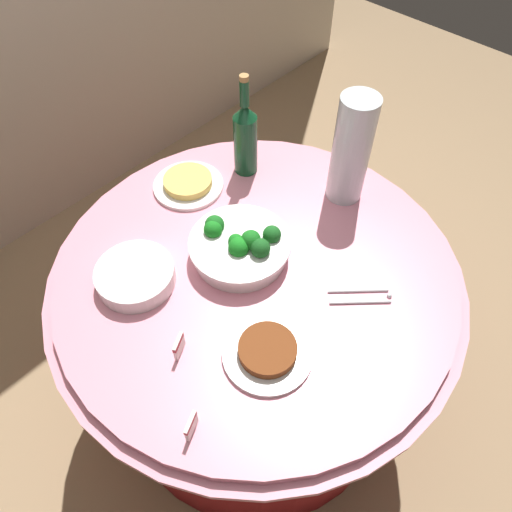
{
  "coord_description": "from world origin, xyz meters",
  "views": [
    {
      "loc": [
        -0.58,
        -0.55,
        1.8
      ],
      "look_at": [
        0.0,
        0.0,
        0.79
      ],
      "focal_mm": 33.99,
      "sensor_mm": 36.0,
      "label": 1
    }
  ],
  "objects_px": {
    "decorative_fruit_vase": "(352,156)",
    "label_placard_mid": "(191,425)",
    "food_plate_noodles": "(188,183)",
    "wine_bottle": "(245,137)",
    "broccoli_bowl": "(239,247)",
    "plate_stack": "(135,276)",
    "food_plate_stir_fry": "(268,351)",
    "serving_tongs": "(362,296)",
    "label_placard_front": "(179,345)"
  },
  "relations": [
    {
      "from": "decorative_fruit_vase",
      "to": "label_placard_front",
      "type": "height_order",
      "value": "decorative_fruit_vase"
    },
    {
      "from": "label_placard_front",
      "to": "decorative_fruit_vase",
      "type": "bearing_deg",
      "value": 3.01
    },
    {
      "from": "broccoli_bowl",
      "to": "label_placard_front",
      "type": "height_order",
      "value": "broccoli_bowl"
    },
    {
      "from": "decorative_fruit_vase",
      "to": "food_plate_noodles",
      "type": "relative_size",
      "value": 1.55
    },
    {
      "from": "broccoli_bowl",
      "to": "food_plate_noodles",
      "type": "xyz_separation_m",
      "value": [
        0.09,
        0.31,
        -0.03
      ]
    },
    {
      "from": "food_plate_stir_fry",
      "to": "label_placard_front",
      "type": "height_order",
      "value": "label_placard_front"
    },
    {
      "from": "serving_tongs",
      "to": "food_plate_stir_fry",
      "type": "bearing_deg",
      "value": 166.52
    },
    {
      "from": "plate_stack",
      "to": "food_plate_noodles",
      "type": "xyz_separation_m",
      "value": [
        0.34,
        0.17,
        -0.01
      ]
    },
    {
      "from": "decorative_fruit_vase",
      "to": "label_placard_mid",
      "type": "bearing_deg",
      "value": -166.25
    },
    {
      "from": "serving_tongs",
      "to": "food_plate_stir_fry",
      "type": "distance_m",
      "value": 0.3
    },
    {
      "from": "plate_stack",
      "to": "label_placard_mid",
      "type": "relative_size",
      "value": 3.82
    },
    {
      "from": "broccoli_bowl",
      "to": "serving_tongs",
      "type": "distance_m",
      "value": 0.35
    },
    {
      "from": "serving_tongs",
      "to": "label_placard_front",
      "type": "xyz_separation_m",
      "value": [
        -0.43,
        0.23,
        0.03
      ]
    },
    {
      "from": "label_placard_mid",
      "to": "label_placard_front",
      "type": "bearing_deg",
      "value": 56.48
    },
    {
      "from": "wine_bottle",
      "to": "label_placard_front",
      "type": "relative_size",
      "value": 6.11
    },
    {
      "from": "wine_bottle",
      "to": "food_plate_noodles",
      "type": "height_order",
      "value": "wine_bottle"
    },
    {
      "from": "label_placard_front",
      "to": "label_placard_mid",
      "type": "xyz_separation_m",
      "value": [
        -0.11,
        -0.16,
        0.0
      ]
    },
    {
      "from": "broccoli_bowl",
      "to": "serving_tongs",
      "type": "xyz_separation_m",
      "value": [
        0.12,
        -0.33,
        -0.04
      ]
    },
    {
      "from": "food_plate_stir_fry",
      "to": "broccoli_bowl",
      "type": "bearing_deg",
      "value": 56.91
    },
    {
      "from": "decorative_fruit_vase",
      "to": "food_plate_noodles",
      "type": "height_order",
      "value": "decorative_fruit_vase"
    },
    {
      "from": "serving_tongs",
      "to": "food_plate_stir_fry",
      "type": "relative_size",
      "value": 0.66
    },
    {
      "from": "plate_stack",
      "to": "food_plate_stir_fry",
      "type": "relative_size",
      "value": 0.95
    },
    {
      "from": "plate_stack",
      "to": "serving_tongs",
      "type": "height_order",
      "value": "plate_stack"
    },
    {
      "from": "food_plate_stir_fry",
      "to": "label_placard_mid",
      "type": "xyz_separation_m",
      "value": [
        -0.25,
        -0.0,
        0.02
      ]
    },
    {
      "from": "plate_stack",
      "to": "decorative_fruit_vase",
      "type": "distance_m",
      "value": 0.69
    },
    {
      "from": "wine_bottle",
      "to": "broccoli_bowl",
      "type": "bearing_deg",
      "value": -138.9
    },
    {
      "from": "plate_stack",
      "to": "decorative_fruit_vase",
      "type": "relative_size",
      "value": 0.62
    },
    {
      "from": "serving_tongs",
      "to": "food_plate_noodles",
      "type": "distance_m",
      "value": 0.64
    },
    {
      "from": "plate_stack",
      "to": "serving_tongs",
      "type": "xyz_separation_m",
      "value": [
        0.37,
        -0.47,
        -0.02
      ]
    },
    {
      "from": "wine_bottle",
      "to": "decorative_fruit_vase",
      "type": "xyz_separation_m",
      "value": [
        0.13,
        -0.3,
        0.02
      ]
    },
    {
      "from": "food_plate_noodles",
      "to": "label_placard_mid",
      "type": "xyz_separation_m",
      "value": [
        -0.51,
        -0.58,
        0.02
      ]
    },
    {
      "from": "decorative_fruit_vase",
      "to": "label_placard_front",
      "type": "bearing_deg",
      "value": -176.99
    },
    {
      "from": "plate_stack",
      "to": "label_placard_mid",
      "type": "bearing_deg",
      "value": -112.32
    },
    {
      "from": "plate_stack",
      "to": "label_placard_front",
      "type": "height_order",
      "value": "label_placard_front"
    },
    {
      "from": "decorative_fruit_vase",
      "to": "label_placard_mid",
      "type": "relative_size",
      "value": 6.18
    },
    {
      "from": "broccoli_bowl",
      "to": "label_placard_front",
      "type": "distance_m",
      "value": 0.33
    },
    {
      "from": "food_plate_noodles",
      "to": "label_placard_front",
      "type": "xyz_separation_m",
      "value": [
        -0.4,
        -0.41,
        0.02
      ]
    },
    {
      "from": "serving_tongs",
      "to": "wine_bottle",
      "type": "bearing_deg",
      "value": 75.09
    },
    {
      "from": "wine_bottle",
      "to": "label_placard_front",
      "type": "distance_m",
      "value": 0.68
    },
    {
      "from": "decorative_fruit_vase",
      "to": "food_plate_noodles",
      "type": "distance_m",
      "value": 0.51
    },
    {
      "from": "food_plate_stir_fry",
      "to": "food_plate_noodles",
      "type": "bearing_deg",
      "value": 65.71
    },
    {
      "from": "label_placard_front",
      "to": "wine_bottle",
      "type": "bearing_deg",
      "value": 30.3
    },
    {
      "from": "label_placard_mid",
      "to": "plate_stack",
      "type": "bearing_deg",
      "value": 67.68
    },
    {
      "from": "serving_tongs",
      "to": "decorative_fruit_vase",
      "type": "bearing_deg",
      "value": 43.71
    },
    {
      "from": "broccoli_bowl",
      "to": "plate_stack",
      "type": "relative_size",
      "value": 1.33
    },
    {
      "from": "decorative_fruit_vase",
      "to": "serving_tongs",
      "type": "height_order",
      "value": "decorative_fruit_vase"
    },
    {
      "from": "wine_bottle",
      "to": "label_placard_front",
      "type": "xyz_separation_m",
      "value": [
        -0.58,
        -0.34,
        -0.1
      ]
    },
    {
      "from": "broccoli_bowl",
      "to": "label_placard_mid",
      "type": "bearing_deg",
      "value": -147.58
    },
    {
      "from": "decorative_fruit_vase",
      "to": "food_plate_noodles",
      "type": "bearing_deg",
      "value": 129.37
    },
    {
      "from": "broccoli_bowl",
      "to": "decorative_fruit_vase",
      "type": "bearing_deg",
      "value": -9.27
    }
  ]
}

